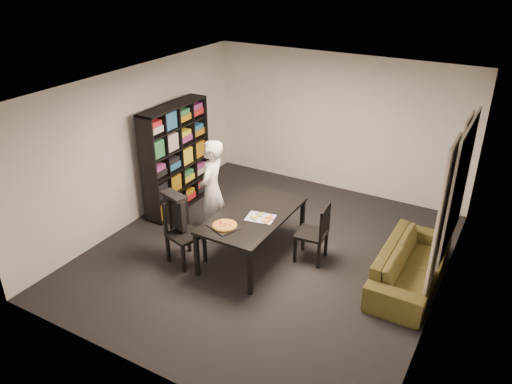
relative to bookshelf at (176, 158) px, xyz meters
The scene contains 16 objects.
room 2.26m from the bookshelf, 15.56° to the right, with size 5.01×5.51×2.61m.
window_pane 4.67m from the bookshelf, ahead, with size 0.02×1.40×1.60m, color black.
window_frame 4.67m from the bookshelf, ahead, with size 0.03×1.52×1.72m, color white.
curtain_left 4.59m from the bookshelf, ahead, with size 0.03×0.70×2.25m, color beige.
curtain_right 4.59m from the bookshelf, ahead, with size 0.03×0.70×2.25m, color beige.
bookshelf is the anchor object (origin of this frame).
dining_table 2.15m from the bookshelf, 21.08° to the right, with size 0.98×1.76×0.73m.
chair_left 1.80m from the bookshelf, 50.80° to the right, with size 0.56×0.56×0.98m.
chair_right 2.93m from the bookshelf, ahead, with size 0.47×0.47×0.93m.
draped_jacket 1.65m from the bookshelf, 53.41° to the right, with size 0.47×0.31×0.54m.
person 1.29m from the bookshelf, 27.09° to the right, with size 0.61×0.40×1.66m, color silver.
baking_tray 2.25m from the bookshelf, 35.65° to the right, with size 0.40×0.32×0.01m, color black.
pepperoni_pizza 2.25m from the bookshelf, 35.12° to the right, with size 0.35×0.35×0.03m.
kitchen_towel 2.31m from the bookshelf, 20.83° to the right, with size 0.40×0.30×0.01m, color silver.
pizza_slices 2.34m from the bookshelf, 20.47° to the right, with size 0.37×0.31×0.01m, color #D68442, non-canonical shape.
sofa 4.30m from the bookshelf, ahead, with size 1.94×0.76×0.57m, color #42411A.
Camera 1 is at (3.06, -5.75, 4.29)m, focal length 35.00 mm.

